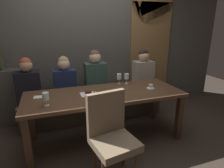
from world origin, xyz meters
name	(u,v)px	position (x,y,z in m)	size (l,w,h in m)	color
ground	(106,138)	(0.00, 0.00, 0.00)	(9.00, 9.00, 0.00)	#382D26
back_wall_tiled	(86,34)	(0.00, 1.22, 1.50)	(6.00, 0.12, 3.00)	#4C4944
arched_door	(150,40)	(1.35, 1.15, 1.36)	(0.90, 0.05, 2.55)	olive
back_counter	(0,98)	(-1.55, 1.04, 0.47)	(1.10, 0.28, 0.95)	#413E3A
dining_table	(105,99)	(0.00, 0.00, 0.65)	(2.20, 0.84, 0.74)	#412B1C
banquette_bench	(94,107)	(0.00, 0.70, 0.23)	(2.50, 0.44, 0.45)	#40352A
chair_near_side	(111,132)	(-0.16, -0.72, 0.56)	(0.51, 0.51, 0.98)	#4C3321
diner_redhead	(28,82)	(-1.05, 0.69, 0.80)	(0.36, 0.24, 0.74)	black
diner_bearded	(65,80)	(-0.48, 0.69, 0.79)	(0.36, 0.24, 0.73)	#192342
diner_far_end	(95,75)	(0.03, 0.68, 0.83)	(0.36, 0.24, 0.81)	#2D473D
diner_near_end	(143,71)	(0.97, 0.70, 0.82)	(0.36, 0.24, 0.78)	#9E9384
wine_bottle_pale_label	(1,63)	(-1.44, 1.05, 1.07)	(0.08, 0.08, 0.33)	#384728
wine_glass_end_right	(119,77)	(0.34, 0.34, 0.85)	(0.08, 0.08, 0.16)	silver
wine_glass_center_front	(46,97)	(-0.79, -0.20, 0.85)	(0.08, 0.08, 0.16)	silver
wine_glass_end_left	(127,77)	(0.46, 0.31, 0.86)	(0.08, 0.08, 0.16)	silver
espresso_cup	(151,87)	(0.71, -0.04, 0.77)	(0.12, 0.12, 0.06)	white
dessert_plate	(88,94)	(-0.25, 0.01, 0.75)	(0.19, 0.19, 0.05)	white
fork_on_table	(97,93)	(-0.11, 0.01, 0.74)	(0.02, 0.17, 0.01)	silver
folded_napkin	(38,97)	(-0.89, 0.12, 0.74)	(0.11, 0.10, 0.01)	silver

